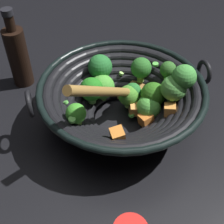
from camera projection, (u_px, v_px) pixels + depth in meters
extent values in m
plane|color=black|center=(121.00, 121.00, 0.69)|extent=(4.00, 4.00, 0.00)
cylinder|color=black|center=(121.00, 120.00, 0.69)|extent=(0.12, 0.12, 0.01)
torus|color=black|center=(121.00, 115.00, 0.68)|extent=(0.17, 0.17, 0.02)
torus|color=black|center=(121.00, 111.00, 0.67)|extent=(0.20, 0.20, 0.02)
torus|color=black|center=(121.00, 107.00, 0.66)|extent=(0.22, 0.22, 0.02)
torus|color=black|center=(121.00, 103.00, 0.66)|extent=(0.25, 0.25, 0.02)
torus|color=black|center=(122.00, 99.00, 0.65)|extent=(0.28, 0.28, 0.02)
torus|color=black|center=(122.00, 95.00, 0.64)|extent=(0.30, 0.30, 0.02)
torus|color=black|center=(122.00, 91.00, 0.63)|extent=(0.33, 0.33, 0.02)
torus|color=black|center=(122.00, 87.00, 0.62)|extent=(0.35, 0.35, 0.01)
torus|color=black|center=(204.00, 72.00, 0.66)|extent=(0.02, 0.05, 0.05)
torus|color=black|center=(30.00, 104.00, 0.59)|extent=(0.02, 0.05, 0.05)
cylinder|color=#81B65D|center=(128.00, 104.00, 0.69)|extent=(0.02, 0.02, 0.01)
sphere|color=#45872A|center=(129.00, 96.00, 0.67)|extent=(0.05, 0.05, 0.05)
cylinder|color=#57A036|center=(167.00, 77.00, 0.69)|extent=(0.02, 0.02, 0.01)
sphere|color=#2C5E23|center=(168.00, 69.00, 0.67)|extent=(0.04, 0.04, 0.04)
cylinder|color=#6D9A48|center=(171.00, 100.00, 0.65)|extent=(0.02, 0.03, 0.02)
sphere|color=#4F9A42|center=(174.00, 88.00, 0.63)|extent=(0.05, 0.05, 0.05)
cylinder|color=#6CB14F|center=(100.00, 78.00, 0.72)|extent=(0.03, 0.03, 0.02)
sphere|color=#22682B|center=(100.00, 67.00, 0.70)|extent=(0.06, 0.06, 0.06)
cylinder|color=#6CB451|center=(92.00, 99.00, 0.68)|extent=(0.03, 0.03, 0.02)
sphere|color=#20731B|center=(91.00, 89.00, 0.66)|extent=(0.05, 0.05, 0.05)
cylinder|color=#70A64A|center=(77.00, 122.00, 0.60)|extent=(0.02, 0.02, 0.02)
sphere|color=#399028|center=(76.00, 113.00, 0.58)|extent=(0.04, 0.04, 0.04)
cylinder|color=#5CA44D|center=(132.00, 100.00, 0.69)|extent=(0.02, 0.02, 0.02)
sphere|color=#236628|center=(133.00, 91.00, 0.67)|extent=(0.04, 0.04, 0.04)
cylinder|color=olive|center=(182.00, 89.00, 0.63)|extent=(0.02, 0.02, 0.02)
sphere|color=#3D8B39|center=(184.00, 77.00, 0.61)|extent=(0.05, 0.05, 0.05)
cylinder|color=#6DA63C|center=(152.00, 106.00, 0.68)|extent=(0.03, 0.03, 0.02)
sphere|color=#296117|center=(153.00, 95.00, 0.66)|extent=(0.05, 0.05, 0.05)
cylinder|color=olive|center=(140.00, 78.00, 0.71)|extent=(0.02, 0.02, 0.02)
sphere|color=#286424|center=(141.00, 68.00, 0.69)|extent=(0.05, 0.05, 0.05)
cylinder|color=#699048|center=(148.00, 116.00, 0.68)|extent=(0.03, 0.03, 0.01)
sphere|color=green|center=(149.00, 107.00, 0.66)|extent=(0.05, 0.05, 0.05)
cylinder|color=#568E3B|center=(102.00, 97.00, 0.71)|extent=(0.02, 0.02, 0.02)
sphere|color=#479834|center=(102.00, 87.00, 0.69)|extent=(0.06, 0.06, 0.06)
cube|color=#D2883C|center=(170.00, 110.00, 0.63)|extent=(0.03, 0.03, 0.03)
cube|color=orange|center=(117.00, 135.00, 0.57)|extent=(0.03, 0.03, 0.03)
cube|color=#D18A42|center=(135.00, 109.00, 0.67)|extent=(0.03, 0.03, 0.03)
cube|color=orange|center=(146.00, 119.00, 0.65)|extent=(0.03, 0.03, 0.03)
cylinder|color=#6BC651|center=(72.00, 120.00, 0.56)|extent=(0.02, 0.02, 0.01)
cylinder|color=#99D166|center=(121.00, 73.00, 0.72)|extent=(0.01, 0.01, 0.01)
cylinder|color=#99D166|center=(138.00, 102.00, 0.68)|extent=(0.02, 0.02, 0.01)
cylinder|color=#56B247|center=(155.00, 64.00, 0.70)|extent=(0.02, 0.02, 0.01)
cylinder|color=#6BC651|center=(149.00, 109.00, 0.67)|extent=(0.01, 0.01, 0.01)
cylinder|color=#56B247|center=(66.00, 102.00, 0.63)|extent=(0.01, 0.02, 0.01)
cylinder|color=#56B247|center=(132.00, 115.00, 0.66)|extent=(0.02, 0.02, 0.01)
cube|color=#9E6B38|center=(135.00, 92.00, 0.70)|extent=(0.09, 0.08, 0.01)
cylinder|color=olive|center=(104.00, 92.00, 0.56)|extent=(0.17, 0.13, 0.15)
cylinder|color=black|center=(19.00, 58.00, 0.74)|extent=(0.05, 0.05, 0.15)
cylinder|color=black|center=(10.00, 23.00, 0.68)|extent=(0.02, 0.02, 0.04)
cylinder|color=black|center=(7.00, 12.00, 0.66)|extent=(0.03, 0.03, 0.01)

